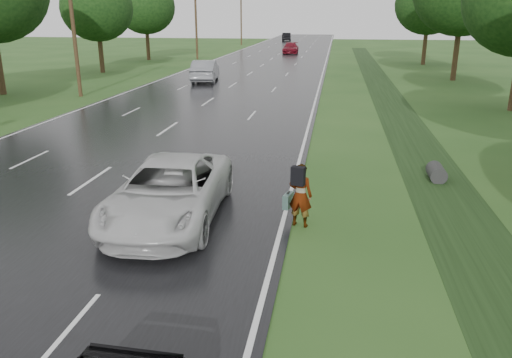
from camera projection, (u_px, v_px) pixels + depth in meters
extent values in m
cube|color=black|center=(258.00, 68.00, 51.48)|extent=(14.00, 180.00, 0.04)
cube|color=silver|center=(324.00, 69.00, 50.47)|extent=(0.12, 180.00, 0.01)
cube|color=silver|center=(195.00, 67.00, 52.46)|extent=(0.12, 180.00, 0.01)
cube|color=silver|center=(258.00, 68.00, 51.47)|extent=(0.12, 180.00, 0.01)
cube|color=black|center=(401.00, 120.00, 26.34)|extent=(2.20, 120.00, 0.01)
cylinder|color=#2D2D2D|center=(436.00, 172.00, 16.89)|extent=(0.56, 1.00, 0.56)
cylinder|color=#3A2E18|center=(72.00, 20.00, 32.51)|extent=(0.26, 0.26, 10.00)
cylinder|color=#3A2E18|center=(196.00, 17.00, 60.64)|extent=(0.26, 0.26, 10.00)
cylinder|color=#3A2E18|center=(241.00, 16.00, 88.77)|extent=(0.26, 0.26, 10.00)
cylinder|color=#3A2E18|center=(456.00, 55.00, 41.63)|extent=(0.44, 0.44, 4.16)
cylinder|color=#3A2E18|center=(425.00, 47.00, 54.88)|extent=(0.44, 0.44, 3.68)
ellipsoid|color=black|center=(429.00, 4.00, 53.45)|extent=(7.20, 7.20, 6.48)
cylinder|color=#3A2E18|center=(101.00, 55.00, 47.42)|extent=(0.44, 0.44, 3.36)
ellipsoid|color=black|center=(97.00, 8.00, 46.12)|extent=(6.60, 6.60, 5.94)
cylinder|color=#3A2E18|center=(148.00, 45.00, 60.61)|extent=(0.44, 0.44, 3.52)
ellipsoid|color=black|center=(145.00, 7.00, 59.23)|extent=(7.00, 7.00, 6.30)
imported|color=#A5998C|center=(300.00, 195.00, 13.02)|extent=(0.70, 0.54, 1.72)
cube|color=black|center=(298.00, 176.00, 12.60)|extent=(0.38, 0.28, 0.48)
cube|color=#3C5750|center=(288.00, 200.00, 13.30)|extent=(0.27, 0.50, 0.39)
cube|color=black|center=(288.00, 192.00, 13.23)|extent=(0.08, 0.17, 0.03)
imported|color=silver|center=(169.00, 191.00, 13.36)|extent=(2.93, 5.90, 1.61)
imported|color=gray|center=(205.00, 71.00, 41.08)|extent=(2.49, 5.45, 1.73)
imported|color=maroon|center=(291.00, 48.00, 70.43)|extent=(2.16, 5.12, 1.47)
imported|color=black|center=(287.00, 37.00, 103.23)|extent=(2.01, 5.00, 1.62)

